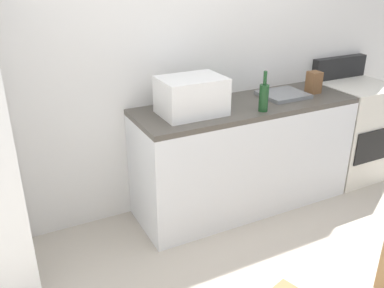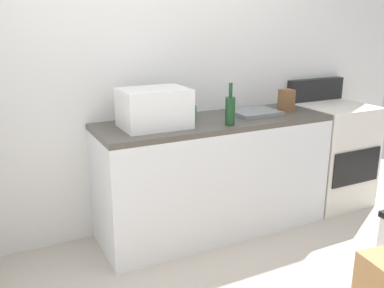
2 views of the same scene
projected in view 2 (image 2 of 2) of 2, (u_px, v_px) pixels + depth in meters
wall_back at (159, 63)px, 3.22m from camera, size 5.00×0.10×2.60m
kitchen_counter at (214, 175)px, 3.29m from camera, size 1.80×0.60×0.90m
stove_oven at (330, 152)px, 3.82m from camera, size 0.60×0.61×1.10m
microwave at (154, 108)px, 2.90m from camera, size 0.46×0.34×0.27m
sink_basin at (254, 112)px, 3.34m from camera, size 0.36×0.32×0.03m
wine_bottle at (230, 110)px, 2.97m from camera, size 0.07×0.07×0.30m
coffee_mug at (191, 112)px, 3.18m from camera, size 0.08×0.08×0.10m
knife_block at (286, 100)px, 3.42m from camera, size 0.10×0.10×0.18m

